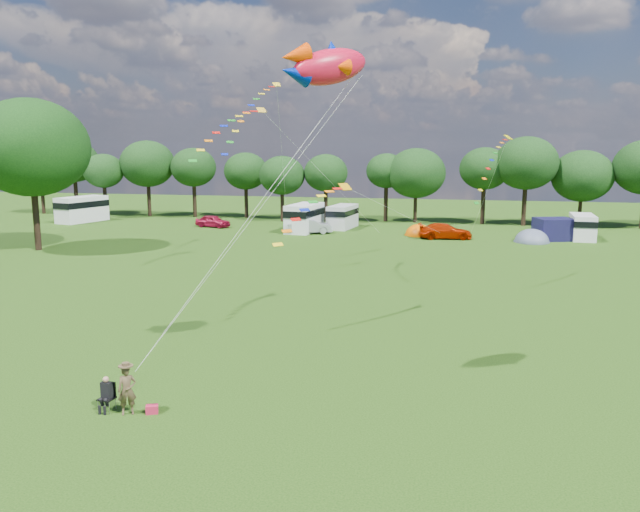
% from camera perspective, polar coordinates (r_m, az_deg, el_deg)
% --- Properties ---
extents(ground_plane, '(180.00, 180.00, 0.00)m').
position_cam_1_polar(ground_plane, '(23.30, -4.20, -13.15)').
color(ground_plane, black).
rests_on(ground_plane, ground).
extents(tree_line, '(102.98, 10.98, 10.27)m').
position_cam_1_polar(tree_line, '(75.60, 11.51, 7.69)').
color(tree_line, black).
rests_on(tree_line, ground).
extents(big_tree, '(10.00, 10.00, 13.28)m').
position_cam_1_polar(big_tree, '(60.48, -24.94, 8.97)').
color(big_tree, black).
rests_on(big_tree, ground).
extents(car_a, '(4.46, 2.55, 1.40)m').
position_cam_1_polar(car_a, '(72.39, -9.76, 3.16)').
color(car_a, maroon).
rests_on(car_a, ground).
extents(car_b, '(4.79, 3.12, 1.58)m').
position_cam_1_polar(car_b, '(66.12, -1.00, 2.75)').
color(car_b, '#A1A4A9').
rests_on(car_b, ground).
extents(car_c, '(5.33, 2.78, 1.53)m').
position_cam_1_polar(car_c, '(63.60, 11.37, 2.24)').
color(car_c, '#AF1F00').
rests_on(car_c, ground).
extents(car_d, '(5.21, 2.82, 1.36)m').
position_cam_1_polar(car_d, '(67.54, 21.02, 2.14)').
color(car_d, black).
rests_on(car_d, ground).
extents(campervan_a, '(4.25, 6.79, 3.09)m').
position_cam_1_polar(campervan_a, '(81.71, -20.93, 4.09)').
color(campervan_a, white).
rests_on(campervan_a, ground).
extents(campervan_b, '(3.32, 6.36, 2.99)m').
position_cam_1_polar(campervan_b, '(67.66, -1.42, 3.60)').
color(campervan_b, white).
rests_on(campervan_b, ground).
extents(campervan_c, '(2.96, 5.55, 2.59)m').
position_cam_1_polar(campervan_c, '(70.51, 2.07, 3.69)').
color(campervan_c, silver).
rests_on(campervan_c, ground).
extents(campervan_d, '(2.44, 5.14, 2.46)m').
position_cam_1_polar(campervan_d, '(67.29, 22.86, 2.54)').
color(campervan_d, silver).
rests_on(campervan_d, ground).
extents(tent_orange, '(2.96, 3.24, 2.32)m').
position_cam_1_polar(tent_orange, '(65.70, 9.03, 1.90)').
color(tent_orange, '#EE5F00').
rests_on(tent_orange, ground).
extents(tent_greyblue, '(3.40, 3.73, 2.53)m').
position_cam_1_polar(tent_greyblue, '(63.65, 18.78, 1.23)').
color(tent_greyblue, slate).
rests_on(tent_greyblue, ground).
extents(awning_navy, '(4.13, 3.70, 2.16)m').
position_cam_1_polar(awning_navy, '(65.72, 20.61, 2.32)').
color(awning_navy, '#15123A').
rests_on(awning_navy, ground).
extents(kite_flyer, '(0.75, 0.67, 1.73)m').
position_cam_1_polar(kite_flyer, '(22.93, -17.23, -11.65)').
color(kite_flyer, brown).
rests_on(kite_flyer, ground).
extents(camp_chair, '(0.58, 0.58, 1.26)m').
position_cam_1_polar(camp_chair, '(23.50, -18.89, -11.50)').
color(camp_chair, '#99999E').
rests_on(camp_chair, ground).
extents(kite_bag, '(0.49, 0.42, 0.30)m').
position_cam_1_polar(kite_bag, '(23.02, -15.11, -13.38)').
color(kite_bag, '#C41E41').
rests_on(kite_bag, ground).
extents(fish_kite, '(3.35, 2.99, 1.91)m').
position_cam_1_polar(fish_kite, '(23.17, 0.31, 16.96)').
color(fish_kite, red).
rests_on(fish_kite, ground).
extents(streamer_kite_a, '(3.34, 5.54, 5.75)m').
position_cam_1_polar(streamer_kite_a, '(50.16, -5.94, 13.45)').
color(streamer_kite_a, yellow).
rests_on(streamer_kite_a, ground).
extents(streamer_kite_b, '(4.33, 4.69, 3.81)m').
position_cam_1_polar(streamer_kite_b, '(44.94, -7.91, 11.80)').
color(streamer_kite_b, gold).
rests_on(streamer_kite_b, ground).
extents(streamer_kite_c, '(3.16, 4.96, 2.80)m').
position_cam_1_polar(streamer_kite_c, '(31.91, -0.08, 4.84)').
color(streamer_kite_c, '#D3960A').
rests_on(streamer_kite_c, ground).
extents(streamer_kite_d, '(2.52, 5.03, 4.25)m').
position_cam_1_polar(streamer_kite_d, '(42.01, 15.78, 8.68)').
color(streamer_kite_d, '#D6C802').
rests_on(streamer_kite_d, ground).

